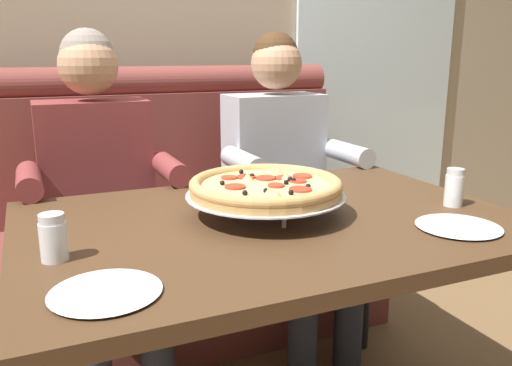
{
  "coord_description": "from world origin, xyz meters",
  "views": [
    {
      "loc": [
        -0.58,
        -1.23,
        1.19
      ],
      "look_at": [
        -0.04,
        0.02,
        0.85
      ],
      "focal_mm": 36.68,
      "sensor_mm": 36.0,
      "label": 1
    }
  ],
  "objects_px": {
    "dining_table": "(272,247)",
    "pizza": "(266,187)",
    "diner_right": "(284,172)",
    "diner_left": "(100,190)",
    "shaker_parmesan": "(54,241)",
    "shaker_oregano": "(454,190)",
    "plate_near_right": "(458,224)",
    "plate_near_left": "(105,289)",
    "booth_bench": "(183,235)"
  },
  "relations": [
    {
      "from": "pizza",
      "to": "dining_table",
      "type": "bearing_deg",
      "value": -78.58
    },
    {
      "from": "diner_left",
      "to": "plate_near_left",
      "type": "xyz_separation_m",
      "value": [
        -0.11,
        -0.95,
        0.05
      ]
    },
    {
      "from": "shaker_oregano",
      "to": "plate_near_right",
      "type": "relative_size",
      "value": 0.52
    },
    {
      "from": "booth_bench",
      "to": "dining_table",
      "type": "relative_size",
      "value": 1.23
    },
    {
      "from": "diner_left",
      "to": "shaker_oregano",
      "type": "distance_m",
      "value": 1.19
    },
    {
      "from": "diner_left",
      "to": "pizza",
      "type": "distance_m",
      "value": 0.74
    },
    {
      "from": "diner_left",
      "to": "shaker_parmesan",
      "type": "distance_m",
      "value": 0.77
    },
    {
      "from": "booth_bench",
      "to": "pizza",
      "type": "bearing_deg",
      "value": -90.36
    },
    {
      "from": "diner_left",
      "to": "shaker_parmesan",
      "type": "relative_size",
      "value": 12.13
    },
    {
      "from": "diner_left",
      "to": "plate_near_right",
      "type": "xyz_separation_m",
      "value": [
        0.77,
        -0.93,
        0.05
      ]
    },
    {
      "from": "dining_table",
      "to": "plate_near_right",
      "type": "height_order",
      "value": "plate_near_right"
    },
    {
      "from": "dining_table",
      "to": "diner_left",
      "type": "height_order",
      "value": "diner_left"
    },
    {
      "from": "shaker_oregano",
      "to": "shaker_parmesan",
      "type": "height_order",
      "value": "shaker_oregano"
    },
    {
      "from": "diner_right",
      "to": "shaker_parmesan",
      "type": "bearing_deg",
      "value": -141.42
    },
    {
      "from": "booth_bench",
      "to": "plate_near_right",
      "type": "height_order",
      "value": "booth_bench"
    },
    {
      "from": "dining_table",
      "to": "diner_left",
      "type": "bearing_deg",
      "value": 119.31
    },
    {
      "from": "diner_right",
      "to": "pizza",
      "type": "relative_size",
      "value": 2.9
    },
    {
      "from": "diner_left",
      "to": "booth_bench",
      "type": "bearing_deg",
      "value": 35.74
    },
    {
      "from": "shaker_oregano",
      "to": "plate_near_right",
      "type": "height_order",
      "value": "shaker_oregano"
    },
    {
      "from": "plate_near_left",
      "to": "pizza",
      "type": "bearing_deg",
      "value": 34.15
    },
    {
      "from": "pizza",
      "to": "shaker_oregano",
      "type": "relative_size",
      "value": 3.93
    },
    {
      "from": "pizza",
      "to": "shaker_parmesan",
      "type": "height_order",
      "value": "pizza"
    },
    {
      "from": "plate_near_right",
      "to": "diner_right",
      "type": "bearing_deg",
      "value": 91.96
    },
    {
      "from": "booth_bench",
      "to": "plate_near_left",
      "type": "xyz_separation_m",
      "value": [
        -0.48,
        -1.22,
        0.36
      ]
    },
    {
      "from": "dining_table",
      "to": "pizza",
      "type": "bearing_deg",
      "value": 101.42
    },
    {
      "from": "diner_left",
      "to": "shaker_parmesan",
      "type": "height_order",
      "value": "diner_left"
    },
    {
      "from": "dining_table",
      "to": "plate_near_right",
      "type": "xyz_separation_m",
      "value": [
        0.4,
        -0.27,
        0.1
      ]
    },
    {
      "from": "plate_near_left",
      "to": "diner_right",
      "type": "bearing_deg",
      "value": 48.23
    },
    {
      "from": "plate_near_left",
      "to": "plate_near_right",
      "type": "relative_size",
      "value": 0.98
    },
    {
      "from": "pizza",
      "to": "shaker_parmesan",
      "type": "distance_m",
      "value": 0.57
    },
    {
      "from": "plate_near_left",
      "to": "shaker_parmesan",
      "type": "bearing_deg",
      "value": 109.68
    },
    {
      "from": "dining_table",
      "to": "diner_right",
      "type": "xyz_separation_m",
      "value": [
        0.37,
        0.66,
        0.05
      ]
    },
    {
      "from": "booth_bench",
      "to": "shaker_oregano",
      "type": "xyz_separation_m",
      "value": [
        0.54,
        -1.03,
        0.4
      ]
    },
    {
      "from": "diner_left",
      "to": "plate_near_left",
      "type": "relative_size",
      "value": 6.05
    },
    {
      "from": "shaker_oregano",
      "to": "pizza",
      "type": "bearing_deg",
      "value": 166.05
    },
    {
      "from": "diner_right",
      "to": "shaker_oregano",
      "type": "bearing_deg",
      "value": -77.6
    },
    {
      "from": "diner_left",
      "to": "plate_near_left",
      "type": "height_order",
      "value": "diner_left"
    },
    {
      "from": "shaker_parmesan",
      "to": "dining_table",
      "type": "bearing_deg",
      "value": 8.37
    },
    {
      "from": "diner_right",
      "to": "plate_near_left",
      "type": "bearing_deg",
      "value": -131.77
    },
    {
      "from": "diner_right",
      "to": "shaker_oregano",
      "type": "xyz_separation_m",
      "value": [
        0.17,
        -0.77,
        0.09
      ]
    },
    {
      "from": "plate_near_right",
      "to": "diner_left",
      "type": "bearing_deg",
      "value": 129.73
    },
    {
      "from": "booth_bench",
      "to": "plate_near_left",
      "type": "relative_size",
      "value": 7.81
    },
    {
      "from": "plate_near_left",
      "to": "diner_left",
      "type": "bearing_deg",
      "value": 83.26
    },
    {
      "from": "booth_bench",
      "to": "shaker_parmesan",
      "type": "distance_m",
      "value": 1.22
    },
    {
      "from": "shaker_parmesan",
      "to": "diner_right",
      "type": "bearing_deg",
      "value": 38.58
    },
    {
      "from": "diner_right",
      "to": "plate_near_left",
      "type": "distance_m",
      "value": 1.28
    },
    {
      "from": "diner_left",
      "to": "shaker_parmesan",
      "type": "bearing_deg",
      "value": -104.31
    },
    {
      "from": "diner_left",
      "to": "shaker_oregano",
      "type": "height_order",
      "value": "diner_left"
    },
    {
      "from": "shaker_parmesan",
      "to": "plate_near_right",
      "type": "distance_m",
      "value": 0.98
    },
    {
      "from": "diner_left",
      "to": "plate_near_right",
      "type": "bearing_deg",
      "value": -50.27
    }
  ]
}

